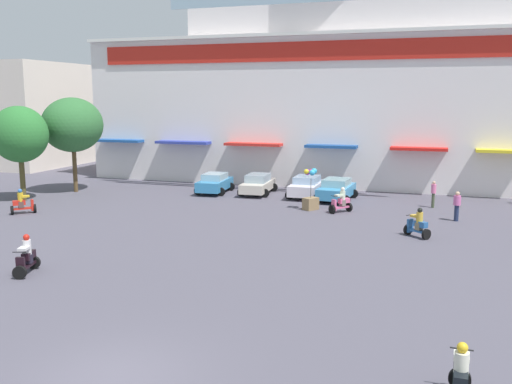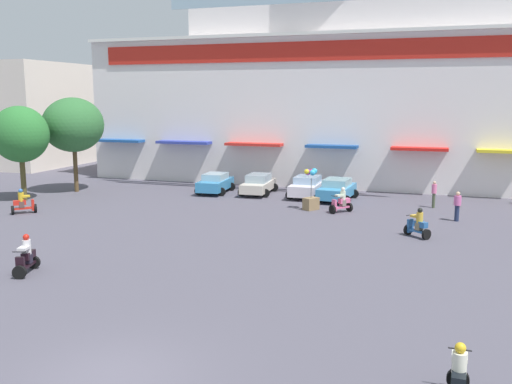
% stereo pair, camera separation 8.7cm
% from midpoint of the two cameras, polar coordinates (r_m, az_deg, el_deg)
% --- Properties ---
extents(ground_plane, '(128.00, 128.00, 0.00)m').
position_cam_midpoint_polar(ground_plane, '(26.13, 1.17, -5.53)').
color(ground_plane, '#504D59').
extents(colonial_building, '(40.90, 16.43, 21.37)m').
position_cam_midpoint_polar(colonial_building, '(47.71, 9.54, 12.26)').
color(colonial_building, white).
rests_on(colonial_building, ground).
extents(flank_building_left, '(11.37, 11.59, 10.09)m').
position_cam_midpoint_polar(flank_building_left, '(62.13, -22.69, 7.24)').
color(flank_building_left, beige).
rests_on(flank_building_left, ground).
extents(plaza_tree_0, '(4.18, 4.59, 6.79)m').
position_cam_midpoint_polar(plaza_tree_0, '(42.57, -17.97, 6.48)').
color(plaza_tree_0, brown).
rests_on(plaza_tree_0, ground).
extents(plaza_tree_2, '(3.83, 3.39, 6.26)m').
position_cam_midpoint_polar(plaza_tree_2, '(40.08, -22.72, 5.39)').
color(plaza_tree_2, brown).
rests_on(plaza_tree_2, ground).
extents(parked_car_0, '(2.43, 3.92, 1.42)m').
position_cam_midpoint_polar(parked_car_0, '(40.49, -4.08, 0.93)').
color(parked_car_0, '#3487BF').
rests_on(parked_car_0, ground).
extents(parked_car_1, '(2.41, 4.28, 1.42)m').
position_cam_midpoint_polar(parked_car_1, '(39.94, 0.32, 0.82)').
color(parked_car_1, beige).
rests_on(parked_car_1, ground).
extents(parked_car_2, '(2.41, 4.05, 1.46)m').
position_cam_midpoint_polar(parked_car_2, '(38.83, 5.29, 0.57)').
color(parked_car_2, silver).
rests_on(parked_car_2, ground).
extents(parked_car_3, '(2.59, 4.15, 1.46)m').
position_cam_midpoint_polar(parked_car_3, '(37.83, 8.25, 0.26)').
color(parked_car_3, '#3D91C9').
rests_on(parked_car_3, ground).
extents(scooter_rider_1, '(0.57, 1.38, 1.49)m').
position_cam_midpoint_polar(scooter_rider_1, '(14.04, 20.00, -17.22)').
color(scooter_rider_1, black).
rests_on(scooter_rider_1, ground).
extents(scooter_rider_3, '(1.33, 1.42, 1.53)m').
position_cam_midpoint_polar(scooter_rider_3, '(33.90, 8.73, -1.03)').
color(scooter_rider_3, black).
rests_on(scooter_rider_3, ground).
extents(scooter_rider_4, '(0.93, 1.55, 1.56)m').
position_cam_midpoint_polar(scooter_rider_4, '(23.82, -22.15, -6.18)').
color(scooter_rider_4, black).
rests_on(scooter_rider_4, ground).
extents(scooter_rider_5, '(1.35, 1.25, 1.50)m').
position_cam_midpoint_polar(scooter_rider_5, '(28.77, 16.15, -3.23)').
color(scooter_rider_5, black).
rests_on(scooter_rider_5, ground).
extents(scooter_rider_6, '(1.34, 1.36, 1.50)m').
position_cam_midpoint_polar(scooter_rider_6, '(35.94, -22.45, -1.07)').
color(scooter_rider_6, black).
rests_on(scooter_rider_6, ground).
extents(pedestrian_0, '(0.51, 0.51, 1.67)m').
position_cam_midpoint_polar(pedestrian_0, '(33.09, 19.79, -1.20)').
color(pedestrian_0, '#222C4D').
rests_on(pedestrian_0, ground).
extents(pedestrian_3, '(0.36, 0.36, 1.68)m').
position_cam_midpoint_polar(pedestrian_3, '(36.60, 17.65, -0.04)').
color(pedestrian_3, '#465039').
rests_on(pedestrian_3, ground).
extents(balloon_vendor_cart, '(0.99, 1.08, 2.58)m').
position_cam_midpoint_polar(balloon_vendor_cart, '(34.42, 5.66, -0.01)').
color(balloon_vendor_cart, '#8E744E').
rests_on(balloon_vendor_cart, ground).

